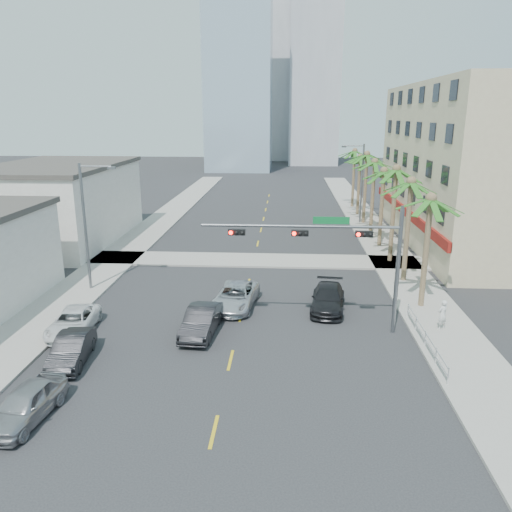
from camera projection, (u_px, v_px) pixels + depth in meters
The scene contains 28 objects.
ground at pixel (220, 404), 21.74m from camera, with size 260.00×260.00×0.00m, color #262628.
sidewalk_right at pixel (400, 270), 40.21m from camera, with size 4.00×120.00×0.15m, color gray.
sidewalk_left at pixel (109, 264), 41.63m from camera, with size 4.00×120.00×0.15m, color gray.
sidewalk_cross at pixel (254, 260), 42.84m from camera, with size 80.00×4.00×0.15m, color gray.
building_right at pixel (491, 165), 47.18m from camera, with size 15.25×28.00×15.00m.
building_left_far at pixel (59, 205), 48.79m from camera, with size 11.00×18.00×7.20m, color beige.
tower_far_left at pixel (239, 57), 106.84m from camera, with size 14.00×14.00×48.00m, color #99B2C6.
tower_far_right at pixel (316, 36), 118.59m from camera, with size 12.00×12.00×60.00m, color #ADADB2.
tower_far_center at pixel (268, 81), 136.16m from camera, with size 16.00×16.00×42.00m, color #ADADB2.
traffic_signal_mast at pixel (341, 247), 27.65m from camera, with size 11.12×0.54×7.20m.
palm_tree_0 at pixel (431, 200), 30.63m from camera, with size 4.80×4.80×7.80m.
palm_tree_1 at pixel (411, 183), 35.53m from camera, with size 4.80×4.80×8.16m.
palm_tree_2 at pixel (396, 170), 40.43m from camera, with size 4.80×4.80×8.52m.
palm_tree_3 at pixel (384, 172), 45.61m from camera, with size 4.80×4.80×7.80m.
palm_tree_4 at pixel (375, 163), 50.51m from camera, with size 4.80×4.80×8.16m.
palm_tree_5 at pixel (367, 155), 55.40m from camera, with size 4.80×4.80×8.52m.
palm_tree_6 at pixel (360, 158), 60.58m from camera, with size 4.80×4.80×7.80m.
palm_tree_7 at pixel (355, 152), 65.48m from camera, with size 4.80×4.80×8.16m.
streetlight_left at pixel (87, 221), 34.45m from camera, with size 2.55×0.25×9.00m.
streetlight_right at pixel (360, 180), 56.18m from camera, with size 2.55×0.25×9.00m.
guardrail at pixel (426, 337), 26.71m from camera, with size 0.08×8.08×1.00m.
car_parked_near at pixel (26, 404), 20.40m from camera, with size 1.74×4.32×1.47m, color #A4A4A9.
car_parked_mid at pixel (72, 349), 25.20m from camera, with size 1.50×4.32×1.42m, color black.
car_parked_far at pixel (73, 322), 28.65m from camera, with size 2.18×4.73×1.31m, color white.
car_lane_left at pixel (201, 321), 28.48m from camera, with size 1.63×4.69×1.54m, color black.
car_lane_center at pixel (236, 296), 32.44m from camera, with size 2.46×5.32×1.48m, color silver.
car_lane_right at pixel (328, 299), 32.06m from camera, with size 2.05×5.05×1.47m, color black.
pedestrian at pixel (442, 315), 28.71m from camera, with size 0.65×0.43×1.78m, color silver.
Camera 1 is at (2.73, -19.01, 12.15)m, focal length 35.00 mm.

